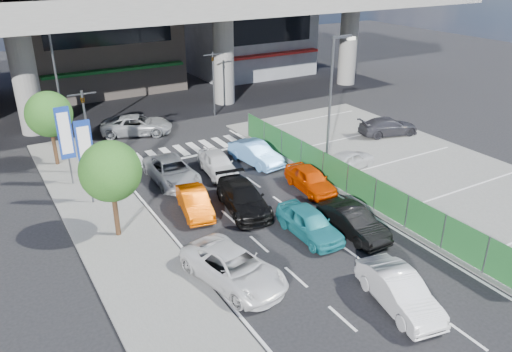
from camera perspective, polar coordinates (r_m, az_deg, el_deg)
ground at (r=24.10m, az=3.64°, el=-6.74°), size 120.00×120.00×0.00m
parking_lot at (r=32.14m, az=18.06°, el=0.37°), size 12.00×28.00×0.06m
sidewalk_left at (r=24.79m, az=-15.40°, el=-6.55°), size 4.00×30.00×0.12m
fence_run at (r=27.34m, az=11.75°, el=-1.15°), size 0.16×22.00×1.80m
expressway at (r=40.88m, az=-14.48°, el=18.45°), size 64.00×14.00×10.75m
building_center at (r=51.55m, az=-18.13°, el=17.68°), size 14.00×10.90×15.00m
building_east at (r=56.65m, az=-1.07°, el=17.76°), size 12.00×10.90×12.00m
traffic_light_left at (r=30.69m, az=-19.03°, el=6.93°), size 1.60×1.24×5.20m
traffic_light_right at (r=40.80m, az=-4.94°, el=12.20°), size 1.60×1.24×5.20m
street_lamp_right at (r=30.76m, az=8.79°, el=9.62°), size 1.65×0.22×8.00m
street_lamp_left at (r=36.20m, az=-21.58°, el=10.43°), size 1.65×0.22×8.00m
signboard_near at (r=27.04m, az=-18.90°, el=2.71°), size 0.80×0.14×4.70m
signboard_far at (r=29.77m, az=-20.97°, el=4.35°), size 0.80×0.14×4.70m
tree_near at (r=23.32m, az=-16.30°, el=0.50°), size 2.80×2.80×4.80m
tree_far at (r=32.97m, az=-22.59°, el=6.53°), size 2.80×2.80×4.80m
hatch_white_back_mid at (r=20.08m, az=16.05°, el=-12.51°), size 2.23×4.39×1.38m
sedan_white_mid_left at (r=20.60m, az=-2.58°, el=-10.40°), size 3.29×5.34×1.38m
taxi_teal_mid at (r=23.82m, az=6.14°, el=-5.33°), size 1.70×4.08×1.38m
hatch_black_mid_right at (r=24.24m, az=11.00°, el=-5.15°), size 1.43×4.08×1.34m
taxi_orange_left at (r=25.92m, az=-7.04°, el=-2.97°), size 1.99×3.91×1.23m
sedan_black_mid at (r=26.01m, az=-1.46°, el=-2.50°), size 2.72×5.02×1.38m
taxi_orange_right at (r=28.32m, az=6.23°, el=-0.37°), size 1.92×4.03×1.33m
wagon_silver_front_left at (r=29.57m, az=-9.60°, el=0.55°), size 2.35×4.93×1.36m
sedan_white_front_mid at (r=30.29m, az=-4.39°, el=1.45°), size 2.13×4.22×1.38m
kei_truck_front_right at (r=31.73m, az=-0.05°, el=2.61°), size 2.00×4.34×1.38m
crossing_wagon_silver at (r=38.03m, az=-13.47°, el=5.69°), size 5.67×4.18×1.43m
parked_sedan_white at (r=31.26m, az=10.62°, el=1.83°), size 3.89×2.11×1.26m
parked_sedan_dgrey at (r=37.98m, az=14.88°, el=5.50°), size 4.72×2.84×1.28m
traffic_cone at (r=30.35m, az=10.87°, el=0.54°), size 0.41×0.41×0.70m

